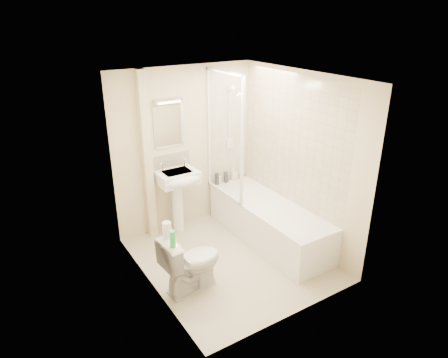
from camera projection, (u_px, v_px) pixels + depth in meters
floor at (231, 259)px, 5.36m from camera, size 2.50×2.50×0.00m
wall_back at (185, 149)px, 5.87m from camera, size 2.20×0.02×2.40m
wall_left at (147, 197)px, 4.35m from camera, size 0.02×2.50×2.40m
wall_right at (299, 160)px, 5.43m from camera, size 0.02×2.50×2.40m
ceiling at (232, 77)px, 4.42m from camera, size 2.20×2.50×0.02m
tile_back at (228, 127)px, 6.14m from camera, size 0.70×0.01×1.75m
tile_right at (292, 142)px, 5.46m from camera, size 0.01×2.10×1.75m
pipe_boxing at (147, 158)px, 5.52m from camera, size 0.12×0.12×2.40m
splashback at (171, 163)px, 5.81m from camera, size 0.60×0.02×0.30m
mirror at (169, 126)px, 5.59m from camera, size 0.46×0.01×0.60m
strip_light at (168, 100)px, 5.43m from camera, size 0.42×0.07×0.07m
bathtub at (269, 221)px, 5.73m from camera, size 0.70×2.10×0.55m
shower_screen at (224, 136)px, 5.61m from camera, size 0.04×0.92×1.80m
shower_fixture at (230, 120)px, 6.05m from camera, size 0.10×0.16×0.99m
pedestal_sink at (179, 185)px, 5.73m from camera, size 0.57×0.51×1.10m
bottle_black_a at (217, 179)px, 6.25m from camera, size 0.06×0.06×0.19m
bottle_white_a at (220, 180)px, 6.29m from camera, size 0.06×0.06×0.13m
bottle_black_b at (226, 177)px, 6.33m from camera, size 0.06×0.06×0.18m
bottle_blue at (227, 179)px, 6.36m from camera, size 0.05×0.05×0.11m
bottle_cream at (233, 175)px, 6.40m from camera, size 0.07×0.07×0.19m
bottle_white_b at (236, 176)px, 6.44m from camera, size 0.05×0.05×0.13m
bottle_green at (241, 176)px, 6.49m from camera, size 0.06×0.06×0.09m
toilet at (191, 262)px, 4.66m from camera, size 0.53×0.79×0.73m
toilet_roll_lower at (168, 233)px, 4.46m from camera, size 0.10×0.10×0.10m
toilet_roll_upper at (167, 226)px, 4.40m from camera, size 0.10×0.10×0.10m
green_bottle at (173, 239)px, 4.25m from camera, size 0.06×0.06×0.19m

